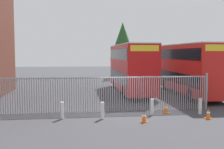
{
  "coord_description": "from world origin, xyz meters",
  "views": [
    {
      "loc": [
        -2.5,
        -16.71,
        3.64
      ],
      "look_at": [
        0.0,
        4.0,
        2.0
      ],
      "focal_mm": 43.68,
      "sensor_mm": 36.0,
      "label": 1
    }
  ],
  "objects": [
    {
      "name": "bollard_near_left",
      "position": [
        -3.46,
        -1.65,
        0.47
      ],
      "size": [
        0.2,
        0.2,
        0.95
      ],
      "primitive_type": "cylinder",
      "color": "silver",
      "rests_on": "ground"
    },
    {
      "name": "double_decker_bus_near_gate",
      "position": [
        2.23,
        8.09,
        2.42
      ],
      "size": [
        2.54,
        10.81,
        4.42
      ],
      "color": "red",
      "rests_on": "ground"
    },
    {
      "name": "bollard_near_right",
      "position": [
        1.75,
        -1.25,
        0.47
      ],
      "size": [
        0.2,
        0.2,
        0.95
      ],
      "primitive_type": "cylinder",
      "color": "silver",
      "rests_on": "ground"
    },
    {
      "name": "double_decker_bus_behind_fence_left",
      "position": [
        6.96,
        6.09,
        2.42
      ],
      "size": [
        2.54,
        10.81,
        4.42
      ],
      "color": "red",
      "rests_on": "ground"
    },
    {
      "name": "tree_tall_back",
      "position": [
        3.88,
        22.99,
        5.48
      ],
      "size": [
        3.67,
        3.67,
        8.12
      ],
      "color": "#4C3823",
      "rests_on": "ground"
    },
    {
      "name": "bollard_far_right",
      "position": [
        4.67,
        -1.37,
        0.47
      ],
      "size": [
        0.2,
        0.2,
        0.95
      ],
      "primitive_type": "cylinder",
      "color": "silver",
      "rests_on": "ground"
    },
    {
      "name": "ground_plane",
      "position": [
        0.0,
        8.0,
        0.0
      ],
      "size": [
        100.0,
        100.0,
        0.0
      ],
      "primitive_type": "plane",
      "color": "#3D3D42"
    },
    {
      "name": "palisade_fence",
      "position": [
        -1.15,
        0.0,
        1.18
      ],
      "size": [
        13.87,
        0.14,
        2.35
      ],
      "color": "gray",
      "rests_on": "ground"
    },
    {
      "name": "traffic_cone_by_gate",
      "position": [
        2.71,
        -0.89,
        0.29
      ],
      "size": [
        0.34,
        0.34,
        0.59
      ],
      "color": "orange",
      "rests_on": "ground"
    },
    {
      "name": "traffic_cone_mid_forecourt",
      "position": [
        0.88,
        -2.88,
        0.29
      ],
      "size": [
        0.34,
        0.34,
        0.59
      ],
      "color": "orange",
      "rests_on": "ground"
    },
    {
      "name": "traffic_cone_near_kerb",
      "position": [
        4.6,
        -2.55,
        0.29
      ],
      "size": [
        0.34,
        0.34,
        0.59
      ],
      "color": "orange",
      "rests_on": "ground"
    },
    {
      "name": "bollard_center_front",
      "position": [
        -1.25,
        -1.93,
        0.47
      ],
      "size": [
        0.2,
        0.2,
        0.95
      ],
      "primitive_type": "cylinder",
      "color": "silver",
      "rests_on": "ground"
    }
  ]
}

